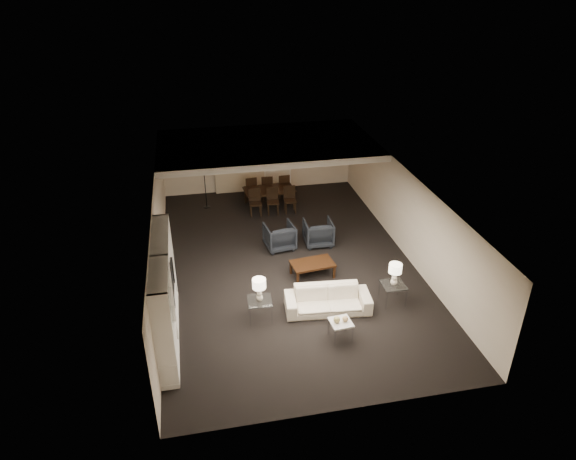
% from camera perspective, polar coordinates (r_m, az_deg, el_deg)
% --- Properties ---
extents(floor, '(11.00, 11.00, 0.00)m').
position_cam_1_polar(floor, '(14.79, -0.00, -3.76)').
color(floor, black).
rests_on(floor, ground).
extents(ceiling, '(7.00, 11.00, 0.02)m').
position_cam_1_polar(ceiling, '(13.64, -0.00, 5.19)').
color(ceiling, silver).
rests_on(ceiling, ground).
extents(wall_back, '(7.00, 0.02, 2.50)m').
position_cam_1_polar(wall_back, '(19.14, -3.29, 8.03)').
color(wall_back, beige).
rests_on(wall_back, ground).
extents(wall_front, '(7.00, 0.02, 2.50)m').
position_cam_1_polar(wall_front, '(9.78, 6.59, -14.27)').
color(wall_front, beige).
rests_on(wall_front, ground).
extents(wall_left, '(0.02, 11.00, 2.50)m').
position_cam_1_polar(wall_left, '(13.99, -14.20, -0.79)').
color(wall_left, beige).
rests_on(wall_left, ground).
extents(wall_right, '(0.02, 11.00, 2.50)m').
position_cam_1_polar(wall_right, '(15.18, 13.07, 1.73)').
color(wall_right, beige).
rests_on(wall_right, ground).
extents(ceiling_soffit, '(7.00, 4.00, 0.20)m').
position_cam_1_polar(ceiling_soffit, '(16.89, -2.38, 9.42)').
color(ceiling_soffit, silver).
rests_on(ceiling_soffit, ceiling).
extents(curtains, '(1.50, 0.12, 2.40)m').
position_cam_1_polar(curtains, '(18.99, -5.96, 7.59)').
color(curtains, beige).
rests_on(curtains, wall_back).
extents(door, '(0.90, 0.05, 2.10)m').
position_cam_1_polar(door, '(19.29, -1.18, 7.60)').
color(door, silver).
rests_on(door, wall_back).
extents(painting, '(0.95, 0.04, 0.65)m').
position_cam_1_polar(painting, '(19.39, 2.93, 9.25)').
color(painting, '#142D38').
rests_on(painting, wall_back).
extents(media_unit, '(0.38, 3.40, 2.35)m').
position_cam_1_polar(media_unit, '(11.79, -13.49, -7.03)').
color(media_unit, white).
rests_on(media_unit, wall_left).
extents(pendant_light, '(0.52, 0.52, 0.24)m').
position_cam_1_polar(pendant_light, '(17.10, -1.35, 7.96)').
color(pendant_light, '#D8591E').
rests_on(pendant_light, ceiling_soffit).
extents(sofa, '(2.17, 1.01, 0.61)m').
position_cam_1_polar(sofa, '(12.84, 4.44, -7.75)').
color(sofa, beige).
rests_on(sofa, floor).
extents(coffee_table, '(1.23, 0.81, 0.41)m').
position_cam_1_polar(coffee_table, '(14.17, 2.71, -4.37)').
color(coffee_table, black).
rests_on(coffee_table, floor).
extents(armchair_left, '(0.94, 0.97, 0.78)m').
position_cam_1_polar(armchair_left, '(15.39, -0.95, -0.70)').
color(armchair_left, black).
rests_on(armchair_left, floor).
extents(armchair_right, '(0.87, 0.89, 0.78)m').
position_cam_1_polar(armchair_right, '(15.63, 3.38, -0.28)').
color(armchair_right, black).
rests_on(armchair_right, floor).
extents(side_table_left, '(0.60, 0.60, 0.54)m').
position_cam_1_polar(side_table_left, '(12.57, -3.14, -8.80)').
color(side_table_left, white).
rests_on(side_table_left, floor).
extents(side_table_right, '(0.58, 0.58, 0.54)m').
position_cam_1_polar(side_table_right, '(13.36, 11.53, -6.90)').
color(side_table_right, silver).
rests_on(side_table_right, floor).
extents(table_lamp_left, '(0.33, 0.33, 0.60)m').
position_cam_1_polar(table_lamp_left, '(12.24, -3.21, -6.67)').
color(table_lamp_left, beige).
rests_on(table_lamp_left, side_table_left).
extents(table_lamp_right, '(0.34, 0.34, 0.60)m').
position_cam_1_polar(table_lamp_right, '(13.05, 11.77, -4.86)').
color(table_lamp_right, silver).
rests_on(table_lamp_right, side_table_right).
extents(marble_table, '(0.52, 0.52, 0.48)m').
position_cam_1_polar(marble_table, '(12.05, 5.84, -11.00)').
color(marble_table, silver).
rests_on(marble_table, floor).
extents(gold_gourd_a, '(0.15, 0.15, 0.15)m').
position_cam_1_polar(gold_gourd_a, '(11.82, 5.44, -9.87)').
color(gold_gourd_a, tan).
rests_on(gold_gourd_a, marble_table).
extents(gold_gourd_b, '(0.13, 0.13, 0.13)m').
position_cam_1_polar(gold_gourd_b, '(11.88, 6.38, -9.78)').
color(gold_gourd_b, '#DFB576').
rests_on(gold_gourd_b, marble_table).
extents(television, '(1.17, 0.15, 0.67)m').
position_cam_1_polar(television, '(12.36, -13.28, -5.70)').
color(television, black).
rests_on(television, media_unit).
extents(vase_blue, '(0.17, 0.17, 0.18)m').
position_cam_1_polar(vase_blue, '(10.74, -13.55, -11.17)').
color(vase_blue, '#2746AC').
rests_on(vase_blue, media_unit).
extents(vase_amber, '(0.15, 0.15, 0.16)m').
position_cam_1_polar(vase_amber, '(11.11, -13.78, -6.57)').
color(vase_amber, gold).
rests_on(vase_amber, media_unit).
extents(floor_speaker, '(0.18, 0.18, 1.22)m').
position_cam_1_polar(floor_speaker, '(13.70, -12.70, -4.37)').
color(floor_speaker, black).
rests_on(floor_speaker, floor).
extents(dining_table, '(1.83, 1.14, 0.61)m').
position_cam_1_polar(dining_table, '(18.11, -2.04, 3.62)').
color(dining_table, black).
rests_on(dining_table, floor).
extents(chair_nl, '(0.44, 0.44, 0.91)m').
position_cam_1_polar(chair_nl, '(17.38, -3.64, 3.02)').
color(chair_nl, black).
rests_on(chair_nl, floor).
extents(chair_nm, '(0.47, 0.47, 0.91)m').
position_cam_1_polar(chair_nm, '(17.46, -1.69, 3.19)').
color(chair_nm, black).
rests_on(chair_nm, floor).
extents(chair_nr, '(0.44, 0.44, 0.91)m').
position_cam_1_polar(chair_nr, '(17.56, 0.24, 3.36)').
color(chair_nr, black).
rests_on(chair_nr, floor).
extents(chair_fl, '(0.47, 0.47, 0.91)m').
position_cam_1_polar(chair_fl, '(18.56, -4.22, 4.69)').
color(chair_fl, black).
rests_on(chair_fl, floor).
extents(chair_fm, '(0.44, 0.44, 0.91)m').
position_cam_1_polar(chair_fm, '(18.63, -2.38, 4.84)').
color(chair_fm, black).
rests_on(chair_fm, floor).
extents(chair_fr, '(0.45, 0.45, 0.91)m').
position_cam_1_polar(chair_fr, '(18.73, -0.56, 4.99)').
color(chair_fr, black).
rests_on(chair_fr, floor).
extents(floor_lamp, '(0.29, 0.29, 1.59)m').
position_cam_1_polar(floor_lamp, '(18.01, -9.18, 4.82)').
color(floor_lamp, black).
rests_on(floor_lamp, floor).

